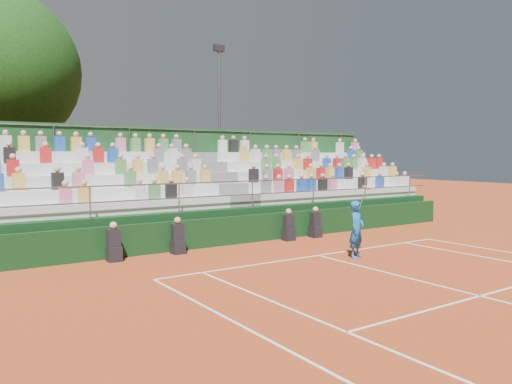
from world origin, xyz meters
TOP-DOWN VIEW (x-y plane):
  - ground at (0.00, 0.00)m, footprint 90.00×90.00m
  - courtside_wall at (0.00, 3.20)m, footprint 20.00×0.15m
  - line_officials at (-1.48, 2.75)m, footprint 8.27×0.40m
  - grandstand at (0.00, 6.44)m, footprint 20.00×5.20m
  - tennis_player at (0.80, -0.87)m, footprint 0.90×0.62m
  - floodlight_mast at (3.34, 12.03)m, footprint 0.60×0.25m

SIDE VIEW (x-z plane):
  - ground at x=0.00m, z-range 0.00..0.00m
  - line_officials at x=-1.48m, z-range -0.12..1.07m
  - courtside_wall at x=0.00m, z-range 0.00..1.00m
  - tennis_player at x=0.80m, z-range -0.23..1.99m
  - grandstand at x=0.00m, z-range -1.11..3.29m
  - floodlight_mast at x=3.34m, z-range 0.69..9.79m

